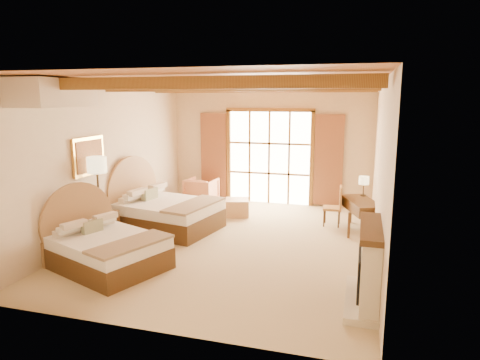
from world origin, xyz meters
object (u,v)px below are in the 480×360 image
(bed_near, at_px, (101,247))
(nightstand, at_px, (103,228))
(armchair, at_px, (202,191))
(desk, at_px, (361,214))
(bed_far, at_px, (162,210))

(bed_near, xyz_separation_m, nightstand, (-0.71, 1.10, -0.05))
(armchair, height_order, desk, armchair)
(bed_far, xyz_separation_m, desk, (4.26, 1.06, -0.05))
(bed_near, distance_m, nightstand, 1.31)
(bed_near, bearing_deg, nightstand, 143.94)
(nightstand, bearing_deg, desk, 17.39)
(nightstand, relative_size, armchair, 0.79)
(bed_near, height_order, armchair, bed_near)
(bed_far, relative_size, armchair, 2.99)
(bed_far, bearing_deg, bed_near, -79.03)
(bed_near, distance_m, armchair, 4.63)
(nightstand, bearing_deg, bed_near, -64.35)
(bed_far, bearing_deg, armchair, 99.87)
(bed_near, distance_m, desk, 5.43)
(desk, bearing_deg, bed_far, 173.79)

